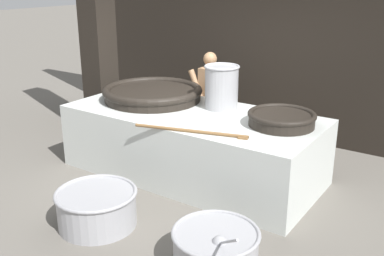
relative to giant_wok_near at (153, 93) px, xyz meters
name	(u,v)px	position (x,y,z in m)	size (l,w,h in m)	color
ground_plane	(192,173)	(0.86, -0.19, -1.04)	(60.00, 60.00, 0.00)	#666059
back_wall	(268,6)	(0.86, 2.13, 1.19)	(8.35, 0.24, 4.47)	black
support_pillar	(96,7)	(-1.42, 0.31, 1.19)	(0.45, 0.45, 4.47)	black
hearth_platform	(192,143)	(0.86, -0.19, -0.58)	(3.60, 1.62, 0.93)	silver
giant_wok_near	(153,93)	(0.00, 0.00, 0.00)	(1.51, 1.51, 0.21)	black
giant_wok_far	(282,118)	(2.12, -0.04, -0.01)	(0.87, 0.87, 0.18)	black
stock_pot	(222,86)	(1.09, 0.21, 0.21)	(0.50, 0.50, 0.62)	#9E9EA3
stirring_paddle	(195,131)	(1.37, -0.89, -0.09)	(1.40, 0.46, 0.04)	brown
cook	(209,96)	(0.44, 0.92, -0.19)	(0.37, 0.57, 1.58)	#9E7551
prep_bowl_vegetables	(216,247)	(2.28, -1.88, -0.82)	(0.95, 0.94, 0.75)	#9E9EA3
prep_bowl_meat	(97,206)	(0.75, -1.97, -0.81)	(0.94, 0.94, 0.43)	#9E9EA3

